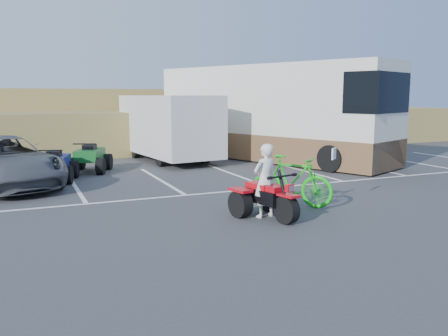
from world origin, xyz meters
name	(u,v)px	position (x,y,z in m)	size (l,w,h in m)	color
ground	(219,215)	(0.00, 0.00, 0.00)	(100.00, 100.00, 0.00)	#3C3C3E
parking_stripes	(195,183)	(0.87, 4.07, 0.00)	(28.00, 5.16, 0.01)	white
grass_embankment	(105,121)	(0.00, 15.48, 1.42)	(40.00, 8.50, 3.10)	olive
red_trike_atv	(269,218)	(0.92, -0.73, 0.00)	(1.23, 1.64, 1.07)	red
rider	(265,181)	(0.88, -0.58, 0.85)	(0.62, 0.41, 1.69)	white
green_dirt_bike	(292,181)	(2.05, 0.15, 0.64)	(0.60, 2.14, 1.28)	#14BF19
grey_pickup	(1,162)	(-4.74, 5.91, 0.76)	(2.54, 5.50, 1.53)	#4E5156
cargo_trailer	(169,126)	(1.69, 9.55, 1.49)	(3.04, 6.15, 2.76)	silver
rv_motorhome	(270,120)	(5.87, 8.21, 1.72)	(6.87, 11.23, 3.96)	silver
quad_atv_blue	(56,181)	(-3.18, 6.18, 0.00)	(1.27, 1.70, 1.11)	navy
quad_atv_green	(91,172)	(-1.87, 7.66, 0.00)	(1.29, 1.72, 1.13)	#155D23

